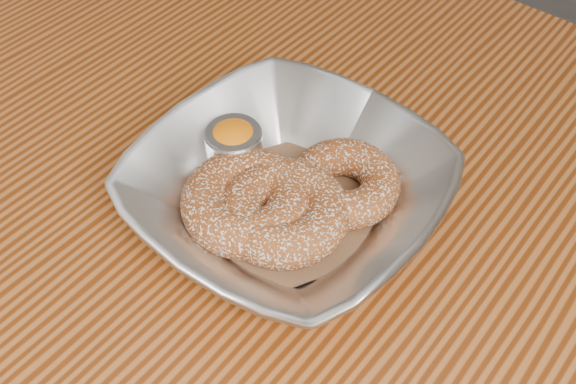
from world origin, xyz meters
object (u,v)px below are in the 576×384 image
Objects in this scene: serving_bowl at (288,192)px; ramekin at (234,147)px; table at (364,315)px; donut_front at (284,212)px; donut_back at (344,183)px; donut_extra at (248,202)px.

serving_bowl reaches higher than ramekin.
table is 24.48× the size of ramekin.
serving_bowl reaches higher than donut_front.
donut_back is 0.08m from donut_extra.
donut_extra is (-0.05, -0.07, 0.00)m from donut_back.
serving_bowl is at bearing -7.76° from ramekin.
serving_bowl is 4.96× the size of ramekin.
serving_bowl is at bearing 118.97° from donut_front.
donut_back is at bearing 153.68° from table.
donut_extra is 0.06m from ramekin.
donut_back is 0.88× the size of donut_front.
donut_back is at bearing 18.06° from ramekin.
serving_bowl is (-0.08, -0.02, 0.13)m from table.
donut_extra reaches higher than donut_back.
ramekin reaches higher than table.
serving_bowl is at bearing -124.96° from donut_back.
ramekin reaches higher than donut_extra.
table is at bearing 11.24° from serving_bowl.
table is 11.40× the size of donut_front.
ramekin is at bearing 160.77° from donut_front.
donut_extra is at bearing -124.83° from donut_back.
ramekin is at bearing 172.24° from serving_bowl.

